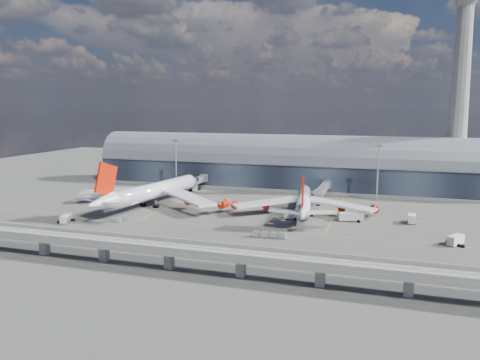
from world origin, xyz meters
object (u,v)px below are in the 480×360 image
(service_truck_0, at_px, (66,218))
(service_truck_2, at_px, (351,217))
(cargo_train_0, at_px, (115,220))
(cargo_train_1, at_px, (269,235))
(floodlight_mast_left, at_px, (176,163))
(service_truck_5, at_px, (195,188))
(control_tower, at_px, (460,87))
(airliner_right, at_px, (303,202))
(airliner_left, at_px, (152,191))
(service_truck_1, at_px, (291,215))
(service_truck_3, at_px, (455,240))
(service_truck_4, at_px, (412,219))
(floodlight_mast_right, at_px, (378,171))

(service_truck_0, distance_m, service_truck_2, 106.43)
(cargo_train_0, bearing_deg, cargo_train_1, -98.38)
(floodlight_mast_left, distance_m, service_truck_2, 101.99)
(service_truck_5, xyz_separation_m, cargo_train_0, (-2.52, -69.10, -0.85))
(control_tower, height_order, service_truck_5, control_tower)
(control_tower, xyz_separation_m, floodlight_mast_left, (-135.00, -28.00, -38.00))
(airliner_right, height_order, service_truck_5, airliner_right)
(floodlight_mast_left, bearing_deg, airliner_left, -79.06)
(floodlight_mast_left, distance_m, service_truck_5, 16.41)
(floodlight_mast_left, height_order, service_truck_2, floodlight_mast_left)
(cargo_train_0, bearing_deg, service_truck_1, -73.70)
(service_truck_2, bearing_deg, cargo_train_1, 129.06)
(floodlight_mast_left, bearing_deg, service_truck_2, -24.77)
(service_truck_3, distance_m, service_truck_4, 27.53)
(airliner_right, bearing_deg, service_truck_4, -11.10)
(service_truck_5, bearing_deg, floodlight_mast_right, -21.87)
(airliner_right, height_order, service_truck_2, airliner_right)
(control_tower, relative_size, service_truck_2, 11.07)
(service_truck_2, bearing_deg, service_truck_4, -94.39)
(floodlight_mast_right, bearing_deg, service_truck_4, -70.83)
(cargo_train_0, bearing_deg, floodlight_mast_left, 1.25)
(service_truck_1, bearing_deg, airliner_left, 75.25)
(service_truck_1, xyz_separation_m, service_truck_4, (43.64, 7.03, 0.16))
(floodlight_mast_right, xyz_separation_m, cargo_train_0, (-91.44, -70.67, -12.85))
(airliner_left, bearing_deg, control_tower, 37.10)
(airliner_left, relative_size, service_truck_3, 10.95)
(floodlight_mast_right, xyz_separation_m, service_truck_1, (-30.11, -45.95, -12.13))
(floodlight_mast_right, height_order, airliner_left, floodlight_mast_right)
(service_truck_2, distance_m, cargo_train_0, 88.06)
(service_truck_5, height_order, cargo_train_0, service_truck_5)
(floodlight_mast_right, height_order, service_truck_1, floodlight_mast_right)
(airliner_right, relative_size, cargo_train_0, 13.40)
(floodlight_mast_left, xyz_separation_m, cargo_train_0, (8.56, -70.67, -12.85))
(floodlight_mast_right, distance_m, airliner_right, 47.00)
(airliner_right, distance_m, service_truck_2, 19.84)
(floodlight_mast_left, relative_size, service_truck_1, 4.68)
(service_truck_1, xyz_separation_m, service_truck_2, (22.08, 3.51, 0.18))
(control_tower, height_order, service_truck_0, control_tower)
(cargo_train_1, bearing_deg, service_truck_3, -75.70)
(service_truck_3, distance_m, service_truck_5, 130.10)
(airliner_right, distance_m, service_truck_3, 58.64)
(service_truck_1, xyz_separation_m, service_truck_3, (55.45, -17.84, 0.11))
(floodlight_mast_right, height_order, service_truck_4, floodlight_mast_right)
(floodlight_mast_right, bearing_deg, service_truck_1, -123.24)
(service_truck_3, bearing_deg, cargo_train_1, -136.47)
(airliner_right, relative_size, service_truck_2, 6.54)
(service_truck_4, xyz_separation_m, cargo_train_1, (-45.24, -34.60, -0.67))
(floodlight_mast_left, height_order, service_truck_4, floodlight_mast_left)
(airliner_left, distance_m, service_truck_4, 105.67)
(floodlight_mast_left, xyz_separation_m, service_truck_3, (125.34, -63.79, -12.02))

